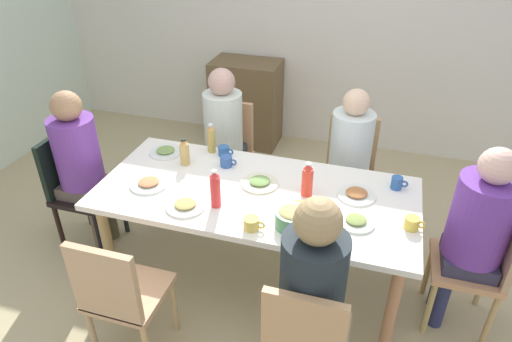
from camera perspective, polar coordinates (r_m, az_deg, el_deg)
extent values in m
plane|color=tan|center=(3.37, 0.00, -12.86)|extent=(6.85, 6.85, 0.00)
cube|color=silver|center=(4.75, 8.43, 18.32)|extent=(5.94, 0.12, 2.60)
cube|color=white|center=(2.92, 0.00, -2.84)|extent=(2.04, 0.94, 0.04)
cylinder|color=#A48855|center=(3.23, -18.01, -8.95)|extent=(0.07, 0.07, 0.69)
cylinder|color=tan|center=(2.80, 16.64, -16.20)|extent=(0.07, 0.07, 0.69)
cylinder|color=#B37A49|center=(3.72, -11.95, -2.01)|extent=(0.07, 0.07, 0.69)
cylinder|color=#A77E4D|center=(3.36, 17.22, -7.02)|extent=(0.07, 0.07, 0.69)
cube|color=black|center=(3.62, -20.43, -2.77)|extent=(0.40, 0.40, 0.04)
cylinder|color=black|center=(3.94, -20.45, -3.72)|extent=(0.04, 0.04, 0.43)
cylinder|color=black|center=(3.74, -23.38, -6.54)|extent=(0.04, 0.04, 0.43)
cylinder|color=black|center=(3.76, -16.24, -4.69)|extent=(0.04, 0.04, 0.43)
cylinder|color=black|center=(3.55, -19.06, -7.73)|extent=(0.04, 0.04, 0.43)
cube|color=black|center=(3.60, -23.43, 0.84)|extent=(0.04, 0.38, 0.45)
cylinder|color=brown|center=(3.73, -17.89, -5.12)|extent=(0.09, 0.09, 0.45)
cylinder|color=brown|center=(3.63, -19.23, -6.53)|extent=(0.09, 0.09, 0.45)
cube|color=brown|center=(3.59, -20.60, -1.97)|extent=(0.30, 0.30, 0.10)
cylinder|color=#6B3799|center=(3.44, -21.53, 2.26)|extent=(0.31, 0.31, 0.51)
sphere|color=#A67B57|center=(3.30, -22.70, 7.51)|extent=(0.21, 0.21, 0.21)
cube|color=tan|center=(2.74, -15.56, -14.45)|extent=(0.40, 0.40, 0.04)
cylinder|color=tan|center=(2.89, -19.72, -18.85)|extent=(0.04, 0.04, 0.43)
cylinder|color=tan|center=(3.07, -16.12, -14.43)|extent=(0.04, 0.04, 0.43)
cylinder|color=tan|center=(2.93, -10.22, -16.17)|extent=(0.04, 0.04, 0.43)
cube|color=tan|center=(2.48, -18.48, -13.38)|extent=(0.38, 0.04, 0.45)
cube|color=tan|center=(3.06, 24.78, -10.84)|extent=(0.40, 0.40, 0.04)
cylinder|color=tan|center=(3.13, 27.25, -16.32)|extent=(0.04, 0.04, 0.43)
cylinder|color=tan|center=(3.37, 26.57, -12.14)|extent=(0.04, 0.04, 0.43)
cylinder|color=tan|center=(3.06, 20.86, -15.68)|extent=(0.04, 0.04, 0.43)
cylinder|color=tan|center=(3.31, 20.75, -11.46)|extent=(0.04, 0.04, 0.43)
cube|color=tan|center=(2.96, 29.21, -7.81)|extent=(0.04, 0.38, 0.45)
cylinder|color=navy|center=(3.13, 22.16, -14.52)|extent=(0.09, 0.09, 0.45)
cylinder|color=#292A51|center=(3.24, 22.05, -12.54)|extent=(0.09, 0.09, 0.45)
cube|color=#302D44|center=(3.03, 25.03, -9.99)|extent=(0.30, 0.30, 0.10)
cylinder|color=#67359B|center=(2.85, 26.38, -5.38)|extent=(0.34, 0.34, 0.50)
sphere|color=beige|center=(2.68, 28.09, 0.55)|extent=(0.20, 0.20, 0.20)
cube|color=tan|center=(2.46, 6.50, -19.89)|extent=(0.40, 0.40, 0.04)
cylinder|color=tan|center=(2.76, 3.28, -19.44)|extent=(0.04, 0.04, 0.43)
cube|color=tan|center=(2.17, 5.89, -19.61)|extent=(0.38, 0.04, 0.45)
cube|color=#49363F|center=(2.42, 6.59, -19.00)|extent=(0.30, 0.30, 0.10)
cylinder|color=#1E282E|center=(2.19, 7.09, -13.75)|extent=(0.31, 0.31, 0.53)
sphere|color=#A18457|center=(1.95, 7.78, -6.26)|extent=(0.22, 0.22, 0.22)
cube|color=tan|center=(3.63, 11.30, -1.06)|extent=(0.40, 0.40, 0.04)
cylinder|color=tan|center=(3.89, 13.75, -2.94)|extent=(0.04, 0.04, 0.43)
cylinder|color=tan|center=(3.91, 8.81, -2.17)|extent=(0.04, 0.04, 0.43)
cylinder|color=tan|center=(3.61, 13.27, -5.87)|extent=(0.04, 0.04, 0.43)
cylinder|color=tan|center=(3.63, 7.94, -5.02)|extent=(0.04, 0.04, 0.43)
cube|color=tan|center=(3.67, 12.03, 3.49)|extent=(0.38, 0.04, 0.45)
cylinder|color=#454644|center=(3.66, 12.00, -4.89)|extent=(0.09, 0.09, 0.45)
cylinder|color=#393A3E|center=(3.67, 9.52, -4.50)|extent=(0.09, 0.09, 0.45)
cube|color=#45393A|center=(3.60, 11.40, -0.25)|extent=(0.30, 0.30, 0.10)
cylinder|color=silver|center=(3.47, 11.87, 3.64)|extent=(0.31, 0.31, 0.45)
sphere|color=beige|center=(3.33, 12.46, 8.41)|extent=(0.19, 0.19, 0.19)
cube|color=tan|center=(3.82, -3.93, 1.32)|extent=(0.40, 0.40, 0.04)
cylinder|color=tan|center=(4.03, -0.71, -0.64)|extent=(0.04, 0.04, 0.43)
cylinder|color=tan|center=(4.13, -5.22, 0.10)|extent=(0.04, 0.04, 0.43)
cylinder|color=tan|center=(3.76, -2.28, -3.28)|extent=(0.04, 0.04, 0.43)
cylinder|color=tan|center=(3.87, -7.05, -2.42)|extent=(0.04, 0.04, 0.43)
cube|color=tan|center=(3.86, -3.13, 5.62)|extent=(0.38, 0.04, 0.45)
cylinder|color=#253B48|center=(3.83, -3.22, -2.36)|extent=(0.09, 0.09, 0.45)
cylinder|color=#303453|center=(3.88, -5.44, -1.97)|extent=(0.09, 0.09, 0.45)
cube|color=#2E3547|center=(3.79, -3.97, 2.10)|extent=(0.30, 0.30, 0.10)
cylinder|color=silver|center=(3.66, -4.13, 6.11)|extent=(0.31, 0.31, 0.49)
sphere|color=tan|center=(3.53, -4.35, 11.08)|extent=(0.21, 0.21, 0.21)
cylinder|color=white|center=(3.04, -13.26, -1.62)|extent=(0.25, 0.25, 0.01)
ellipsoid|color=#D58554|center=(3.03, -13.31, -1.31)|extent=(0.14, 0.14, 0.02)
cylinder|color=beige|center=(2.97, 0.46, -1.54)|extent=(0.25, 0.25, 0.01)
ellipsoid|color=#759F54|center=(2.96, 0.47, -1.23)|extent=(0.14, 0.14, 0.02)
cylinder|color=white|center=(2.70, 12.40, -6.27)|extent=(0.22, 0.22, 0.01)
ellipsoid|color=#859D4F|center=(2.69, 12.45, -5.94)|extent=(0.12, 0.12, 0.02)
cylinder|color=white|center=(2.79, -8.82, -4.39)|extent=(0.24, 0.24, 0.01)
ellipsoid|color=tan|center=(2.78, -8.85, -4.07)|extent=(0.13, 0.13, 0.02)
cylinder|color=white|center=(3.39, -11.23, 2.32)|extent=(0.24, 0.24, 0.01)
ellipsoid|color=#779A50|center=(3.38, -11.27, 2.61)|extent=(0.13, 0.13, 0.02)
cylinder|color=white|center=(2.93, 12.46, -2.95)|extent=(0.24, 0.24, 0.01)
ellipsoid|color=#AF6D3D|center=(2.92, 12.51, -2.64)|extent=(0.13, 0.13, 0.02)
cylinder|color=#488955|center=(2.60, 4.58, -6.02)|extent=(0.20, 0.20, 0.10)
ellipsoid|color=tan|center=(2.57, 4.62, -5.15)|extent=(0.16, 0.16, 0.04)
cylinder|color=gold|center=(2.73, 18.93, -6.20)|extent=(0.08, 0.08, 0.07)
torus|color=#E9BE4C|center=(2.73, 20.05, -6.36)|extent=(0.05, 0.01, 0.05)
cylinder|color=#DDC052|center=(2.58, -0.59, -6.59)|extent=(0.09, 0.09, 0.07)
torus|color=#E1C751|center=(2.57, 0.62, -6.81)|extent=(0.05, 0.01, 0.05)
cylinder|color=gold|center=(2.70, 5.45, -4.72)|extent=(0.08, 0.08, 0.07)
torus|color=#DCC94D|center=(2.70, 6.50, -4.90)|extent=(0.05, 0.01, 0.05)
cylinder|color=#2D5B9D|center=(3.30, -4.08, 2.53)|extent=(0.08, 0.08, 0.07)
torus|color=#285898|center=(3.28, -3.25, 2.41)|extent=(0.05, 0.01, 0.05)
cylinder|color=#3061A7|center=(3.05, 17.21, -1.43)|extent=(0.07, 0.07, 0.08)
torus|color=#2A55A2|center=(3.05, 18.09, -1.56)|extent=(0.05, 0.01, 0.05)
cylinder|color=#355CA5|center=(3.16, -3.77, 1.24)|extent=(0.08, 0.08, 0.08)
torus|color=#375494|center=(3.14, -2.85, 1.10)|extent=(0.05, 0.01, 0.05)
cylinder|color=white|center=(2.59, 8.51, -6.40)|extent=(0.08, 0.08, 0.10)
torus|color=white|center=(2.59, 9.67, -6.59)|extent=(0.05, 0.01, 0.05)
cylinder|color=red|center=(2.84, 6.44, -1.37)|extent=(0.07, 0.07, 0.19)
cone|color=red|center=(2.78, 6.57, 0.54)|extent=(0.06, 0.06, 0.03)
cylinder|color=white|center=(2.77, 6.60, 0.89)|extent=(0.03, 0.03, 0.01)
cylinder|color=tan|center=(3.33, -5.61, 3.82)|extent=(0.06, 0.06, 0.18)
cone|color=tan|center=(3.28, -5.71, 5.45)|extent=(0.05, 0.05, 0.03)
cylinder|color=white|center=(3.27, -5.73, 5.77)|extent=(0.03, 0.03, 0.01)
cylinder|color=red|center=(2.73, -5.11, -2.56)|extent=(0.06, 0.06, 0.21)
cone|color=red|center=(2.66, -5.23, -0.42)|extent=(0.06, 0.06, 0.03)
cylinder|color=white|center=(2.65, -5.25, -0.06)|extent=(0.03, 0.03, 0.01)
cylinder|color=tan|center=(3.20, -8.93, 2.11)|extent=(0.07, 0.07, 0.16)
cone|color=tan|center=(3.15, -9.07, 3.60)|extent=(0.06, 0.06, 0.03)
cylinder|color=black|center=(3.14, -9.10, 3.92)|extent=(0.03, 0.03, 0.01)
cube|color=brown|center=(4.89, -1.22, 8.53)|extent=(0.70, 0.44, 0.90)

